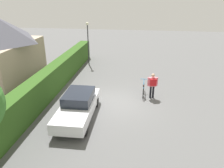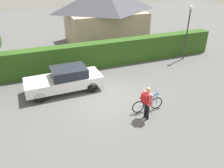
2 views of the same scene
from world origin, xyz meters
The scene contains 7 objects.
ground_plane centered at (0.00, 0.00, 0.00)m, with size 60.00×60.00×0.00m, color #585858.
hedge_row centered at (0.00, 4.59, 0.89)m, with size 20.31×0.90×1.78m, color #2F551B.
house_distant centered at (3.37, 9.85, 2.55)m, with size 7.04×4.93×4.97m.
parked_car_near centered at (-1.95, 1.85, 0.73)m, with size 4.31×1.74×1.41m.
bicycle centered at (1.47, -1.65, 0.37)m, with size 1.67×0.50×0.97m.
person_rider centered at (1.08, -2.20, 1.02)m, with size 0.41×0.67×1.68m.
street_lamp centered at (7.55, 3.58, 2.61)m, with size 0.28×0.28×4.00m.
Camera 2 is at (-3.64, -9.90, 6.57)m, focal length 36.49 mm.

